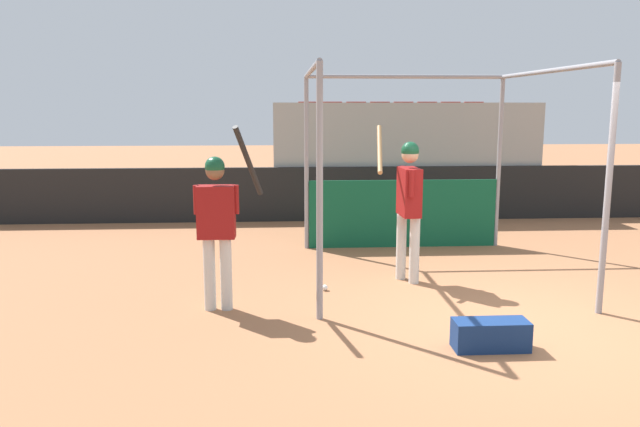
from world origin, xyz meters
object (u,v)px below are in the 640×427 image
Objects in this scene: player_batter at (408,197)px; equipment_bag at (491,335)px; player_waiting at (217,219)px; baseball at (325,288)px.

equipment_bag is at bearing -174.62° from player_batter.
player_waiting is 1.71m from baseball.
player_batter is 2.56m from equipment_bag.
player_waiting is (-2.32, -1.02, -0.07)m from player_batter.
player_waiting is 27.84× the size of baseball.
player_batter is at bearing 97.98° from equipment_bag.
equipment_bag reaches higher than baseball.
equipment_bag is (0.33, -2.35, -0.97)m from player_batter.
player_batter is at bearing 24.81° from player_waiting.
equipment_bag is 9.46× the size of baseball.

